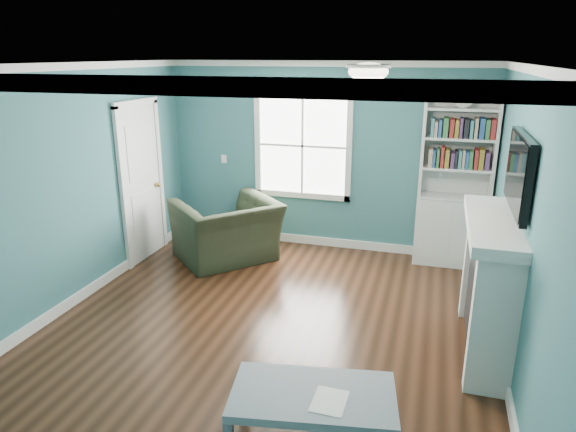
# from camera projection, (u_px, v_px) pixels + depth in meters

# --- Properties ---
(floor) EXTENTS (5.00, 5.00, 0.00)m
(floor) POSITION_uv_depth(u_px,v_px,m) (268.00, 328.00, 5.27)
(floor) COLOR black
(floor) RESTS_ON ground
(room_walls) EXTENTS (5.00, 5.00, 5.00)m
(room_walls) POSITION_uv_depth(u_px,v_px,m) (266.00, 177.00, 4.79)
(room_walls) COLOR #347373
(room_walls) RESTS_ON ground
(trim) EXTENTS (4.50, 5.00, 2.60)m
(trim) POSITION_uv_depth(u_px,v_px,m) (266.00, 213.00, 4.89)
(trim) COLOR white
(trim) RESTS_ON ground
(window) EXTENTS (1.40, 0.06, 1.50)m
(window) POSITION_uv_depth(u_px,v_px,m) (303.00, 146.00, 7.18)
(window) COLOR white
(window) RESTS_ON room_walls
(bookshelf) EXTENTS (0.90, 0.35, 2.31)m
(bookshelf) POSITION_uv_depth(u_px,v_px,m) (453.00, 197.00, 6.62)
(bookshelf) COLOR silver
(bookshelf) RESTS_ON ground
(fireplace) EXTENTS (0.44, 1.58, 1.30)m
(fireplace) POSITION_uv_depth(u_px,v_px,m) (489.00, 288.00, 4.70)
(fireplace) COLOR black
(fireplace) RESTS_ON ground
(tv) EXTENTS (0.06, 1.10, 0.65)m
(tv) POSITION_uv_depth(u_px,v_px,m) (519.00, 173.00, 4.34)
(tv) COLOR black
(tv) RESTS_ON fireplace
(door) EXTENTS (0.12, 0.98, 2.17)m
(door) POSITION_uv_depth(u_px,v_px,m) (142.00, 181.00, 6.82)
(door) COLOR silver
(door) RESTS_ON ground
(ceiling_fixture) EXTENTS (0.38, 0.38, 0.15)m
(ceiling_fixture) POSITION_uv_depth(u_px,v_px,m) (368.00, 71.00, 4.35)
(ceiling_fixture) COLOR white
(ceiling_fixture) RESTS_ON room_walls
(light_switch) EXTENTS (0.08, 0.01, 0.12)m
(light_switch) POSITION_uv_depth(u_px,v_px,m) (224.00, 159.00, 7.58)
(light_switch) COLOR white
(light_switch) RESTS_ON room_walls
(recliner) EXTENTS (1.45, 1.48, 1.10)m
(recliner) POSITION_uv_depth(u_px,v_px,m) (226.00, 221.00, 6.86)
(recliner) COLOR black
(recliner) RESTS_ON ground
(coffee_table) EXTENTS (1.24, 0.81, 0.42)m
(coffee_table) POSITION_uv_depth(u_px,v_px,m) (313.00, 399.00, 3.61)
(coffee_table) COLOR #484F56
(coffee_table) RESTS_ON ground
(paper_sheet) EXTENTS (0.23, 0.29, 0.00)m
(paper_sheet) POSITION_uv_depth(u_px,v_px,m) (330.00, 401.00, 3.50)
(paper_sheet) COLOR white
(paper_sheet) RESTS_ON coffee_table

